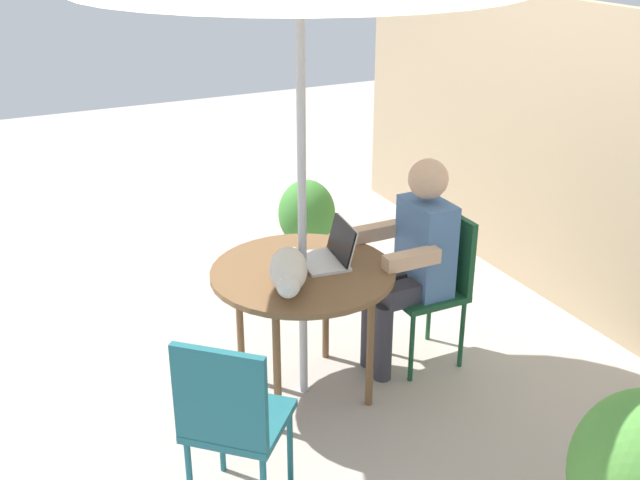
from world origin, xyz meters
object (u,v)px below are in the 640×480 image
object	(u,v)px
person_seated	(414,254)
laptop	(332,251)
cat	(288,272)
potted_plant_corner	(307,226)
chair_empty	(231,415)
chair_occupied	(436,275)
patio_table	(303,282)

from	to	relation	value
person_seated	laptop	world-z (taller)	person_seated
laptop	cat	world-z (taller)	laptop
person_seated	potted_plant_corner	size ratio (longest dim) A/B	1.72
chair_empty	potted_plant_corner	bearing A→B (deg)	147.60
chair_empty	cat	bearing A→B (deg)	138.05
person_seated	cat	distance (m)	0.85
chair_occupied	potted_plant_corner	xyz separation A→B (m)	(-1.33, -0.21, -0.15)
laptop	potted_plant_corner	distance (m)	1.44
patio_table	laptop	size ratio (longest dim) A/B	2.95
cat	chair_occupied	bearing A→B (deg)	98.52
person_seated	chair_empty	bearing A→B (deg)	-61.62
chair_occupied	chair_empty	bearing A→B (deg)	-64.19
chair_occupied	laptop	bearing A→B (deg)	-91.93
patio_table	potted_plant_corner	size ratio (longest dim) A/B	1.33
chair_empty	potted_plant_corner	xyz separation A→B (m)	(-2.06, 1.30, -0.15)
laptop	cat	distance (m)	0.37
patio_table	person_seated	distance (m)	0.68
patio_table	potted_plant_corner	world-z (taller)	patio_table
laptop	person_seated	bearing A→B (deg)	87.46
patio_table	cat	world-z (taller)	cat
chair_empty	chair_occupied	bearing A→B (deg)	115.81
chair_occupied	potted_plant_corner	bearing A→B (deg)	-171.20
chair_occupied	laptop	distance (m)	0.71
chair_empty	person_seated	bearing A→B (deg)	118.38
patio_table	chair_occupied	xyz separation A→B (m)	(0.00, 0.84, -0.15)
patio_table	chair_occupied	world-z (taller)	chair_occupied
cat	person_seated	bearing A→B (deg)	100.11
patio_table	chair_empty	xyz separation A→B (m)	(0.73, -0.67, -0.15)
patio_table	person_seated	xyz separation A→B (m)	(0.00, 0.68, 0.02)
laptop	potted_plant_corner	world-z (taller)	laptop
chair_empty	person_seated	size ratio (longest dim) A/B	0.73
person_seated	potted_plant_corner	xyz separation A→B (m)	(-1.33, -0.05, -0.32)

